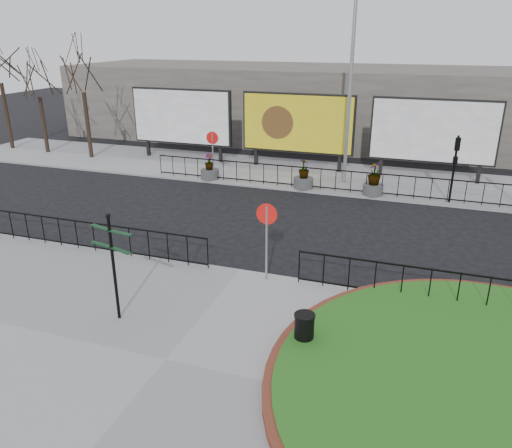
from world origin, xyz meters
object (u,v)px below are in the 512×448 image
at_px(planter_a, 210,170).
at_px(planter_c, 374,182).
at_px(billboard_mid, 298,124).
at_px(litter_bin, 304,330).
at_px(fingerpost_sign, 113,257).
at_px(lamp_post, 350,87).
at_px(planter_b, 304,178).

relative_size(planter_a, planter_c, 0.86).
relative_size(billboard_mid, litter_bin, 7.28).
bearing_deg(fingerpost_sign, lamp_post, 93.55).
height_order(lamp_post, fingerpost_sign, lamp_post).
distance_m(fingerpost_sign, litter_bin, 5.16).
relative_size(fingerpost_sign, litter_bin, 3.49).
bearing_deg(litter_bin, billboard_mid, 105.09).
height_order(billboard_mid, lamp_post, lamp_post).
bearing_deg(planter_b, planter_a, 180.00).
height_order(billboard_mid, fingerpost_sign, billboard_mid).
relative_size(billboard_mid, planter_a, 4.61).
distance_m(lamp_post, litter_bin, 15.08).
height_order(lamp_post, planter_c, lamp_post).
relative_size(lamp_post, fingerpost_sign, 3.11).
bearing_deg(billboard_mid, lamp_post, -33.25).
relative_size(billboard_mid, planter_b, 4.27).
relative_size(billboard_mid, lamp_post, 0.67).
bearing_deg(planter_c, fingerpost_sign, -111.44).
distance_m(litter_bin, planter_c, 12.79).
xyz_separation_m(planter_b, planter_c, (3.35, -0.00, 0.10)).
distance_m(litter_bin, planter_a, 15.15).
relative_size(planter_b, planter_c, 0.93).
distance_m(lamp_post, planter_a, 8.11).
height_order(litter_bin, planter_c, planter_c).
height_order(lamp_post, litter_bin, lamp_post).
bearing_deg(planter_b, billboard_mid, 109.62).
bearing_deg(fingerpost_sign, litter_bin, 21.52).
bearing_deg(lamp_post, planter_b, -137.30).
relative_size(lamp_post, litter_bin, 10.85).
xyz_separation_m(fingerpost_sign, litter_bin, (4.97, 0.38, -1.36)).
bearing_deg(billboard_mid, planter_b, -70.38).
distance_m(fingerpost_sign, planter_c, 14.20).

